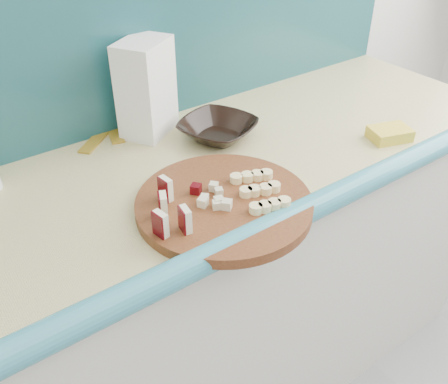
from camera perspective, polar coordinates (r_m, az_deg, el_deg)
The scene contains 10 objects.
kitchen_counter at distance 1.48m, azimuth -7.67°, elevation -13.88°, with size 2.20×0.63×0.91m.
backsplash at distance 1.31m, azimuth -16.64°, elevation 15.77°, with size 2.20×0.02×0.50m, color teal.
cutting_board at distance 1.08m, azimuth 0.00°, elevation -1.39°, with size 0.38×0.38×0.02m, color #4F2310.
apple_wedges at distance 1.01m, azimuth -6.40°, elevation -1.94°, with size 0.10×0.15×0.05m.
apple_chunks at distance 1.06m, azimuth -1.25°, elevation -0.68°, with size 0.06×0.06×0.02m.
banana_slices at distance 1.09m, azimuth 4.16°, elevation 0.22°, with size 0.13×0.16×0.02m.
brown_bowl at distance 1.34m, azimuth -0.70°, elevation 7.15°, with size 0.20×0.20×0.05m, color black.
flour_bag at distance 1.35m, azimuth -8.89°, elevation 11.64°, with size 0.15×0.11×0.25m, color white.
sponge at distance 1.41m, azimuth 18.41°, elevation 6.35°, with size 0.11×0.07×0.03m, color yellow.
banana_peel at distance 1.40m, azimuth -12.37°, elevation 6.64°, with size 0.21×0.19×0.01m.
Camera 1 is at (-0.31, 0.61, 1.56)m, focal length 40.00 mm.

